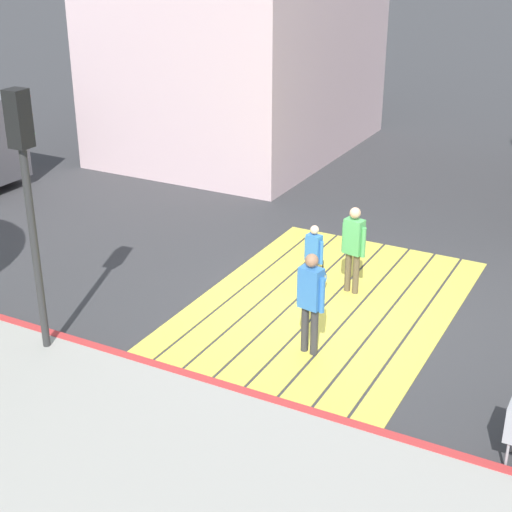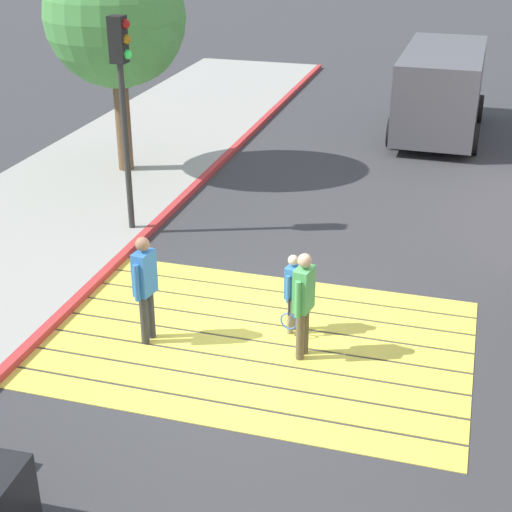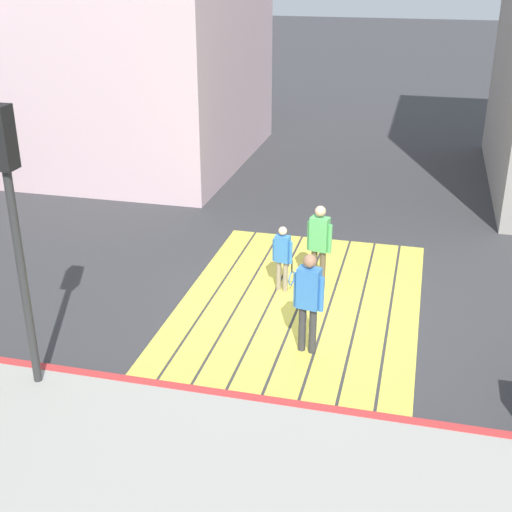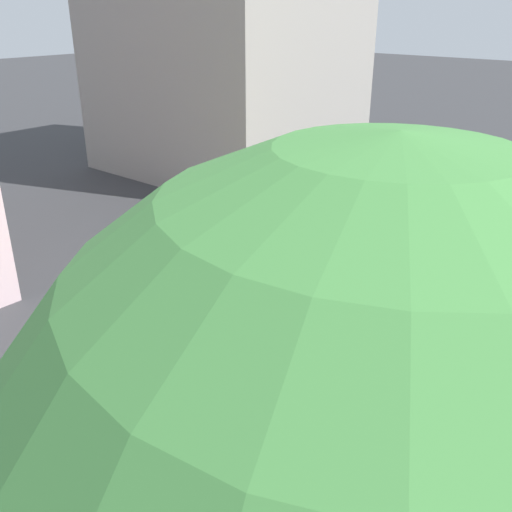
{
  "view_description": "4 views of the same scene",
  "coord_description": "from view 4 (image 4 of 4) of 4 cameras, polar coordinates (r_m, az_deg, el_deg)",
  "views": [
    {
      "loc": [
        -11.54,
        -4.73,
        6.44
      ],
      "look_at": [
        -0.62,
        1.08,
        1.0
      ],
      "focal_mm": 54.19,
      "sensor_mm": 36.0,
      "label": 1
    },
    {
      "loc": [
        2.78,
        -9.76,
        6.28
      ],
      "look_at": [
        -0.21,
        0.6,
        1.16
      ],
      "focal_mm": 54.26,
      "sensor_mm": 36.0,
      "label": 2
    },
    {
      "loc": [
        -11.27,
        -1.97,
        6.02
      ],
      "look_at": [
        -0.77,
        0.65,
        1.22
      ],
      "focal_mm": 48.54,
      "sensor_mm": 36.0,
      "label": 3
    },
    {
      "loc": [
        -6.05,
        8.28,
        5.69
      ],
      "look_at": [
        0.39,
        0.62,
        1.25
      ],
      "focal_mm": 39.92,
      "sensor_mm": 36.0,
      "label": 4
    }
  ],
  "objects": [
    {
      "name": "tennis_ball_cart",
      "position": [
        13.75,
        23.95,
        0.49
      ],
      "size": [
        0.56,
        0.8,
        1.02
      ],
      "color": "#99999E",
      "rests_on": "ground"
    },
    {
      "name": "car_parked_near_curb",
      "position": [
        16.12,
        23.52,
        3.99
      ],
      "size": [
        2.14,
        4.38,
        1.57
      ],
      "color": "black",
      "rests_on": "ground"
    },
    {
      "name": "crosswalk_stripes",
      "position": [
        11.73,
        3.43,
        -5.1
      ],
      "size": [
        6.4,
        4.35,
        0.01
      ],
      "color": "#EAD64C",
      "rests_on": "ground"
    },
    {
      "name": "traffic_light_corner",
      "position": [
        6.15,
        12.27,
        -2.19
      ],
      "size": [
        0.39,
        0.28,
        4.24
      ],
      "color": "#2D2D2D",
      "rests_on": "ground"
    },
    {
      "name": "pedestrian_adult_trailing",
      "position": [
        11.84,
        1.32,
        0.5
      ],
      "size": [
        0.28,
        0.49,
        1.68
      ],
      "color": "brown",
      "rests_on": "ground"
    },
    {
      "name": "pedestrian_child_with_racket",
      "position": [
        11.31,
        0.53,
        -1.96
      ],
      "size": [
        0.28,
        0.42,
        1.33
      ],
      "color": "gray",
      "rests_on": "ground"
    },
    {
      "name": "pedestrian_adult_lead",
      "position": [
        10.82,
        11.85,
        -2.23
      ],
      "size": [
        0.28,
        0.5,
        1.73
      ],
      "color": "#333338",
      "rests_on": "ground"
    },
    {
      "name": "building_far_south",
      "position": [
        21.37,
        -3.13,
        20.78
      ],
      "size": [
        8.0,
        7.04,
        9.05
      ],
      "color": "gray",
      "rests_on": "ground"
    },
    {
      "name": "street_tree",
      "position": [
        2.85,
        9.07,
        -22.74
      ],
      "size": [
        3.2,
        3.2,
        5.32
      ],
      "color": "brown",
      "rests_on": "ground"
    },
    {
      "name": "ground_plane",
      "position": [
        11.73,
        3.43,
        -5.13
      ],
      "size": [
        120.0,
        120.0,
        0.0
      ],
      "primitive_type": "plane",
      "color": "#38383A"
    },
    {
      "name": "curb_painted",
      "position": [
        10.39,
        18.15,
        -10.18
      ],
      "size": [
        0.16,
        40.0,
        0.13
      ],
      "primitive_type": "cube",
      "color": "#BC3333",
      "rests_on": "ground"
    }
  ]
}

